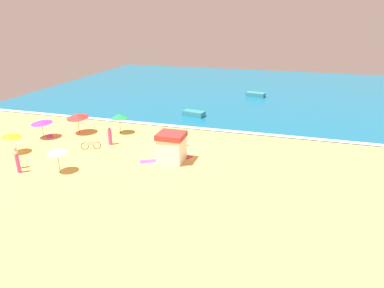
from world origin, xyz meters
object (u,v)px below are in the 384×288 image
Objects in this scene: beach_umbrella_3 at (77,116)px; beachgoer_5 at (18,163)px; beachgoer_2 at (110,137)px; beachgoer_4 at (17,158)px; beach_umbrella_0 at (57,151)px; beachgoer_0 at (163,137)px; parked_bicycle at (91,145)px; small_boat_1 at (194,113)px; beachgoer_3 at (182,139)px; small_boat_0 at (256,94)px; beach_umbrella_2 at (41,122)px; lifeguard_cabana at (172,147)px; beach_umbrella_1 at (119,116)px; beach_umbrella_4 at (11,135)px.

beach_umbrella_3 is 1.46× the size of beachgoer_5.
beachgoer_4 is at bearing -122.77° from beachgoer_2.
beachgoer_0 is at bearing 53.47° from beach_umbrella_0.
parked_bicycle is 0.57× the size of small_boat_1.
small_boat_0 is at bearing 79.19° from beachgoer_3.
beachgoer_4 is at bearing -66.30° from beach_umbrella_2.
beachgoer_3 reaches higher than small_boat_0.
beachgoer_0 is at bearing 44.99° from beachgoer_5.
beachgoer_4 is at bearing -156.75° from lifeguard_cabana.
beach_umbrella_1 is at bearing 69.56° from beachgoer_4.
beach_umbrella_0 is 3.83m from beachgoer_4.
beachgoer_5 is (0.66, -0.64, -0.04)m from beachgoer_4.
beach_umbrella_1 is 11.07m from beachgoer_4.
small_boat_0 is 14.14m from small_boat_1.
beach_umbrella_3 reaches higher than beachgoer_3.
parked_bicycle is at bearing -12.11° from beach_umbrella_2.
beachgoer_5 is at bearing -116.70° from beachgoer_2.
beach_umbrella_1 is at bearing -125.16° from small_boat_1.
beach_umbrella_3 is (-11.89, 4.08, 0.62)m from lifeguard_cabana.
beachgoer_0 is 1.02× the size of beachgoer_2.
lifeguard_cabana is 14.56m from beach_umbrella_4.
beachgoer_3 is (7.58, 8.19, -1.08)m from beach_umbrella_0.
small_boat_0 is (18.59, 24.46, -1.30)m from beach_umbrella_2.
beachgoer_2 is 0.99× the size of beachgoer_5.
beach_umbrella_0 is at bearing -43.89° from beach_umbrella_2.
beach_umbrella_3 is at bearing -125.69° from small_boat_0.
beachgoer_5 is at bearing -152.77° from lifeguard_cabana.
beach_umbrella_1 is 0.75× the size of beach_umbrella_2.
beachgoer_3 is (1.78, 0.36, -0.12)m from beachgoer_0.
beach_umbrella_4 is 6.91m from parked_bicycle.
small_boat_1 is (9.58, 18.47, -0.49)m from beachgoer_4.
small_boat_0 is (15.61, 31.25, -0.50)m from beachgoer_4.
beach_umbrella_0 is 0.77× the size of beach_umbrella_2.
parked_bicycle is (-8.19, 0.46, -0.92)m from lifeguard_cabana.
beach_umbrella_4 reaches higher than beachgoer_4.
beach_umbrella_3 is at bearing 40.45° from beach_umbrella_2.
lifeguard_cabana reaches higher than beachgoer_2.
beach_umbrella_0 is 1.34× the size of parked_bicycle.
beach_umbrella_3 is 27.37m from small_boat_0.
beach_umbrella_1 reaches higher than beach_umbrella_2.
parked_bicycle is 0.55× the size of small_boat_0.
beach_umbrella_0 is 9.58m from beach_umbrella_3.
beachgoer_4 is 20.81m from small_boat_1.
beachgoer_5 is at bearing -114.04° from parked_bicycle.
beachgoer_3 is at bearing 40.89° from beachgoer_5.
parked_bicycle is at bearing -158.45° from beachgoer_3.
beachgoer_0 is (9.83, -0.86, -1.05)m from beach_umbrella_3.
beach_umbrella_0 reaches higher than beachgoer_0.
beachgoer_0 is (5.80, 7.83, -0.96)m from beach_umbrella_0.
beach_umbrella_0 is 1.36× the size of beachgoer_3.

